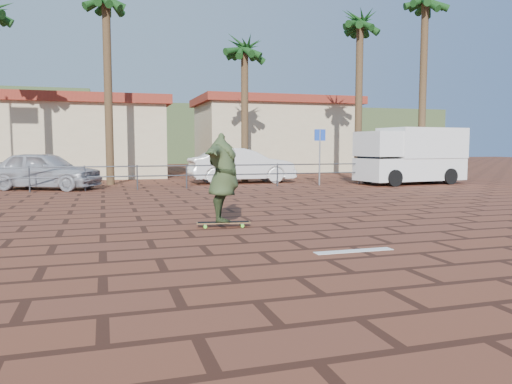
{
  "coord_description": "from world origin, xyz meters",
  "views": [
    {
      "loc": [
        -3.28,
        -8.6,
        1.76
      ],
      "look_at": [
        -0.25,
        1.33,
        0.8
      ],
      "focal_mm": 35.0,
      "sensor_mm": 36.0,
      "label": 1
    }
  ],
  "objects_px": {
    "longboard": "(224,223)",
    "car_silver": "(44,170)",
    "campervan": "(411,155)",
    "car_white": "(242,166)",
    "skateboarder": "(223,178)"
  },
  "relations": [
    {
      "from": "longboard",
      "to": "campervan",
      "type": "distance_m",
      "value": 14.86
    },
    {
      "from": "car_white",
      "to": "skateboarder",
      "type": "bearing_deg",
      "value": 161.56
    },
    {
      "from": "longboard",
      "to": "skateboarder",
      "type": "distance_m",
      "value": 0.98
    },
    {
      "from": "car_white",
      "to": "car_silver",
      "type": "bearing_deg",
      "value": 96.22
    },
    {
      "from": "campervan",
      "to": "car_silver",
      "type": "relative_size",
      "value": 1.14
    },
    {
      "from": "car_white",
      "to": "campervan",
      "type": "bearing_deg",
      "value": -113.21
    },
    {
      "from": "longboard",
      "to": "car_silver",
      "type": "relative_size",
      "value": 0.26
    },
    {
      "from": "skateboarder",
      "to": "car_silver",
      "type": "bearing_deg",
      "value": 44.95
    },
    {
      "from": "car_silver",
      "to": "car_white",
      "type": "distance_m",
      "value": 8.72
    },
    {
      "from": "campervan",
      "to": "car_silver",
      "type": "distance_m",
      "value": 16.12
    },
    {
      "from": "car_white",
      "to": "longboard",
      "type": "bearing_deg",
      "value": 161.56
    },
    {
      "from": "longboard",
      "to": "skateboarder",
      "type": "relative_size",
      "value": 0.5
    },
    {
      "from": "car_silver",
      "to": "car_white",
      "type": "xyz_separation_m",
      "value": [
        8.64,
        1.15,
        0.05
      ]
    },
    {
      "from": "car_silver",
      "to": "skateboarder",
      "type": "bearing_deg",
      "value": -130.53
    },
    {
      "from": "longboard",
      "to": "skateboarder",
      "type": "bearing_deg",
      "value": 98.73
    }
  ]
}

